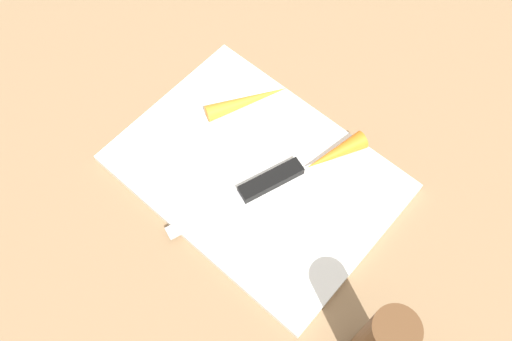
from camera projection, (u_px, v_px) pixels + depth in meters
The scene contains 5 objects.
ground_plane at pixel (256, 175), 0.73m from camera, with size 1.40×1.40×0.00m, color #8C6D4C.
cutting_board at pixel (256, 173), 0.72m from camera, with size 0.36×0.26×0.01m, color white.
knife at pixel (265, 182), 0.70m from camera, with size 0.08×0.20×0.01m.
carrot_long at pixel (248, 101), 0.76m from camera, with size 0.02×0.02×0.12m, color orange.
carrot_short at pixel (335, 154), 0.72m from camera, with size 0.03×0.03×0.09m, color orange.
Camera 1 is at (0.22, -0.25, 0.65)m, focal length 37.62 mm.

